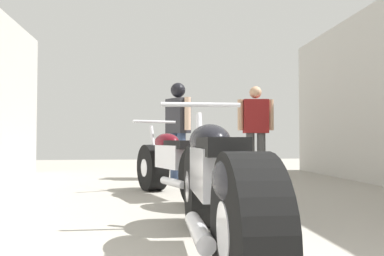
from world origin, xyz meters
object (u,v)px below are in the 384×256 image
object	(u,v)px
mechanic_in_blue	(256,126)
mechanic_with_helmet	(178,121)
motorcycle_maroon_cruiser	(216,187)
motorcycle_black_naked	(175,165)

from	to	relation	value
mechanic_in_blue	mechanic_with_helmet	world-z (taller)	mechanic_with_helmet
mechanic_in_blue	mechanic_with_helmet	xyz separation A→B (m)	(-1.40, -0.15, 0.06)
motorcycle_maroon_cruiser	motorcycle_black_naked	world-z (taller)	motorcycle_maroon_cruiser
motorcycle_black_naked	mechanic_with_helmet	bearing A→B (deg)	84.77
motorcycle_black_naked	mechanic_in_blue	distance (m)	2.77
motorcycle_black_naked	mechanic_in_blue	bearing A→B (deg)	54.26
mechanic_in_blue	mechanic_with_helmet	size ratio (longest dim) A/B	0.99
motorcycle_maroon_cruiser	mechanic_in_blue	bearing A→B (deg)	71.00
motorcycle_maroon_cruiser	mechanic_in_blue	world-z (taller)	mechanic_in_blue
motorcycle_maroon_cruiser	mechanic_with_helmet	distance (m)	4.21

